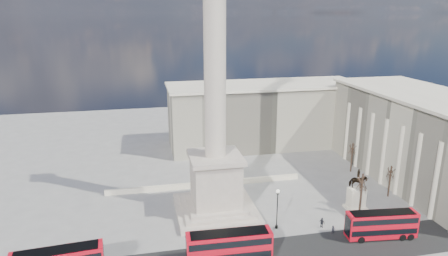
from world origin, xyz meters
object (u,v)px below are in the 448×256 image
object	(u,v)px
pedestrian_crossing	(322,223)
pedestrian_walking	(333,230)
red_bus_b	(230,247)
victorian_lamp	(277,206)
pedestrian_standing	(384,224)
nelsons_column	(215,143)
red_bus_c	(382,224)
equestrian_statue	(356,195)

from	to	relation	value
pedestrian_crossing	pedestrian_walking	bearing A→B (deg)	163.21
red_bus_b	victorian_lamp	world-z (taller)	victorian_lamp
red_bus_b	victorian_lamp	size ratio (longest dim) A/B	1.74
red_bus_b	pedestrian_standing	xyz separation A→B (m)	(27.03, 3.86, -1.74)
nelsons_column	pedestrian_crossing	distance (m)	22.11
red_bus_c	victorian_lamp	bearing A→B (deg)	163.91
victorian_lamp	pedestrian_crossing	bearing A→B (deg)	-10.11
equestrian_statue	pedestrian_crossing	bearing A→B (deg)	-150.92
victorian_lamp	pedestrian_standing	distance (m)	18.05
nelsons_column	victorian_lamp	size ratio (longest dim) A/B	7.15
equestrian_statue	red_bus_b	bearing A→B (deg)	-156.54
nelsons_column	equestrian_statue	xyz separation A→B (m)	(25.15, -4.04, -10.27)
pedestrian_crossing	equestrian_statue	bearing A→B (deg)	-95.82
red_bus_c	pedestrian_standing	world-z (taller)	red_bus_c
pedestrian_crossing	red_bus_c	bearing A→B (deg)	-157.07
victorian_lamp	pedestrian_walking	world-z (taller)	victorian_lamp
pedestrian_walking	pedestrian_crossing	xyz separation A→B (m)	(-0.78, 2.39, 0.11)
red_bus_b	pedestrian_crossing	xyz separation A→B (m)	(17.15, 6.35, -1.68)
nelsons_column	victorian_lamp	world-z (taller)	nelsons_column
pedestrian_standing	pedestrian_crossing	bearing A→B (deg)	-16.80
nelsons_column	pedestrian_crossing	xyz separation A→B (m)	(16.21, -9.01, -12.03)
equestrian_statue	pedestrian_walking	size ratio (longest dim) A/B	4.93
red_bus_c	pedestrian_standing	distance (m)	3.55
nelsons_column	equestrian_statue	size ratio (longest dim) A/B	6.47
equestrian_statue	pedestrian_crossing	world-z (taller)	equestrian_statue
red_bus_b	red_bus_c	bearing A→B (deg)	5.58
red_bus_b	pedestrian_walking	xyz separation A→B (m)	(17.93, 3.96, -1.79)
pedestrian_walking	equestrian_statue	bearing A→B (deg)	33.07
red_bus_c	victorian_lamp	world-z (taller)	victorian_lamp
red_bus_c	pedestrian_crossing	size ratio (longest dim) A/B	6.31
victorian_lamp	equestrian_statue	world-z (taller)	equestrian_statue
red_bus_b	red_bus_c	xyz separation A→B (m)	(24.87, 1.49, -0.22)
equestrian_statue	pedestrian_standing	distance (m)	7.74
victorian_lamp	pedestrian_walking	bearing A→B (deg)	-24.32
pedestrian_walking	red_bus_b	bearing A→B (deg)	-176.53
nelsons_column	pedestrian_walking	xyz separation A→B (m)	(16.99, -11.40, -12.14)
equestrian_statue	pedestrian_crossing	xyz separation A→B (m)	(-8.95, -4.97, -1.76)
nelsons_column	red_bus_c	xyz separation A→B (m)	(23.94, -13.87, -10.57)
red_bus_c	pedestrian_walking	bearing A→B (deg)	166.51
nelsons_column	pedestrian_walking	distance (m)	23.79
red_bus_c	pedestrian_standing	xyz separation A→B (m)	(2.16, 2.37, -1.52)
red_bus_b	equestrian_statue	distance (m)	28.44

